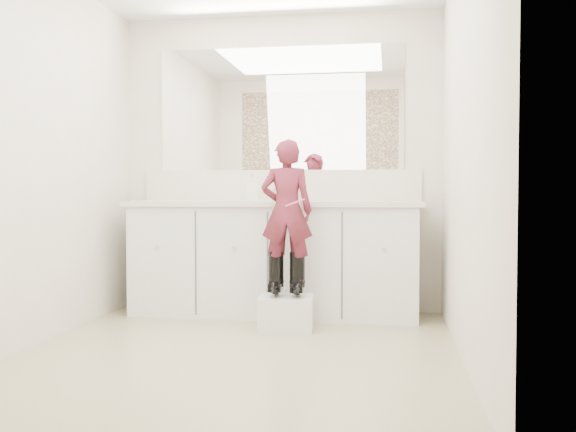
# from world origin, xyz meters

# --- Properties ---
(floor) EXTENTS (3.00, 3.00, 0.00)m
(floor) POSITION_xyz_m (0.00, 0.00, 0.00)
(floor) COLOR #837756
(floor) RESTS_ON ground
(wall_back) EXTENTS (2.60, 0.00, 2.60)m
(wall_back) POSITION_xyz_m (0.00, 1.50, 1.20)
(wall_back) COLOR beige
(wall_back) RESTS_ON floor
(wall_front) EXTENTS (2.60, 0.00, 2.60)m
(wall_front) POSITION_xyz_m (0.00, -1.50, 1.20)
(wall_front) COLOR beige
(wall_front) RESTS_ON floor
(wall_left) EXTENTS (0.00, 3.00, 3.00)m
(wall_left) POSITION_xyz_m (-1.30, 0.00, 1.20)
(wall_left) COLOR beige
(wall_left) RESTS_ON floor
(wall_right) EXTENTS (0.00, 3.00, 3.00)m
(wall_right) POSITION_xyz_m (1.30, 0.00, 1.20)
(wall_right) COLOR beige
(wall_right) RESTS_ON floor
(vanity_cabinet) EXTENTS (2.20, 0.55, 0.85)m
(vanity_cabinet) POSITION_xyz_m (0.00, 1.23, 0.42)
(vanity_cabinet) COLOR silver
(vanity_cabinet) RESTS_ON floor
(countertop) EXTENTS (2.28, 0.58, 0.04)m
(countertop) POSITION_xyz_m (0.00, 1.21, 0.87)
(countertop) COLOR beige
(countertop) RESTS_ON vanity_cabinet
(backsplash) EXTENTS (2.28, 0.03, 0.25)m
(backsplash) POSITION_xyz_m (0.00, 1.49, 1.02)
(backsplash) COLOR beige
(backsplash) RESTS_ON countertop
(mirror) EXTENTS (2.00, 0.02, 1.00)m
(mirror) POSITION_xyz_m (0.00, 1.49, 1.64)
(mirror) COLOR white
(mirror) RESTS_ON wall_back
(faucet) EXTENTS (0.08, 0.08, 0.10)m
(faucet) POSITION_xyz_m (0.00, 1.38, 0.94)
(faucet) COLOR silver
(faucet) RESTS_ON countertop
(cup) EXTENTS (0.14, 0.14, 0.11)m
(cup) POSITION_xyz_m (0.17, 1.22, 0.94)
(cup) COLOR beige
(cup) RESTS_ON countertop
(soap_bottle) EXTENTS (0.12, 0.12, 0.22)m
(soap_bottle) POSITION_xyz_m (-0.18, 1.26, 1.00)
(soap_bottle) COLOR silver
(soap_bottle) RESTS_ON countertop
(step_stool) EXTENTS (0.39, 0.34, 0.24)m
(step_stool) POSITION_xyz_m (0.18, 0.69, 0.12)
(step_stool) COLOR silver
(step_stool) RESTS_ON floor
(boot_left) EXTENTS (0.13, 0.21, 0.31)m
(boot_left) POSITION_xyz_m (0.11, 0.71, 0.39)
(boot_left) COLOR black
(boot_left) RESTS_ON step_stool
(boot_right) EXTENTS (0.13, 0.21, 0.31)m
(boot_right) POSITION_xyz_m (0.26, 0.71, 0.39)
(boot_right) COLOR black
(boot_right) RESTS_ON step_stool
(toddler) EXTENTS (0.38, 0.26, 0.99)m
(toddler) POSITION_xyz_m (0.18, 0.71, 0.83)
(toddler) COLOR #9C3040
(toddler) RESTS_ON step_stool
(toothbrush) EXTENTS (0.14, 0.02, 0.06)m
(toothbrush) POSITION_xyz_m (0.25, 0.63, 0.89)
(toothbrush) COLOR #DF568E
(toothbrush) RESTS_ON toddler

